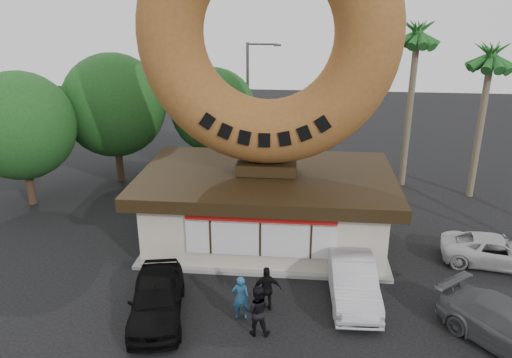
{
  "coord_description": "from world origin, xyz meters",
  "views": [
    {
      "loc": [
        1.6,
        -14.69,
        10.67
      ],
      "look_at": [
        -0.28,
        4.0,
        3.72
      ],
      "focal_mm": 35.0,
      "sensor_mm": 36.0,
      "label": 1
    }
  ],
  "objects_px": {
    "street_lamp": "(250,100)",
    "person_center": "(257,310)",
    "donut_shop": "(266,205)",
    "giant_donut": "(268,34)",
    "car_silver": "(352,280)",
    "car_white": "(497,251)",
    "person_left": "(241,297)",
    "person_right": "(267,289)",
    "car_black": "(157,298)"
  },
  "relations": [
    {
      "from": "giant_donut",
      "to": "person_center",
      "type": "height_order",
      "value": "giant_donut"
    },
    {
      "from": "person_center",
      "to": "person_right",
      "type": "height_order",
      "value": "person_center"
    },
    {
      "from": "donut_shop",
      "to": "street_lamp",
      "type": "bearing_deg",
      "value": 100.5
    },
    {
      "from": "person_left",
      "to": "person_center",
      "type": "relative_size",
      "value": 0.92
    },
    {
      "from": "street_lamp",
      "to": "person_left",
      "type": "bearing_deg",
      "value": -84.85
    },
    {
      "from": "giant_donut",
      "to": "car_white",
      "type": "xyz_separation_m",
      "value": [
        9.78,
        -1.29,
        -8.57
      ]
    },
    {
      "from": "car_white",
      "to": "donut_shop",
      "type": "bearing_deg",
      "value": 92.23
    },
    {
      "from": "street_lamp",
      "to": "car_black",
      "type": "height_order",
      "value": "street_lamp"
    },
    {
      "from": "donut_shop",
      "to": "street_lamp",
      "type": "xyz_separation_m",
      "value": [
        -1.86,
        10.02,
        2.72
      ]
    },
    {
      "from": "car_silver",
      "to": "person_center",
      "type": "bearing_deg",
      "value": -146.25
    },
    {
      "from": "giant_donut",
      "to": "car_black",
      "type": "bearing_deg",
      "value": -117.98
    },
    {
      "from": "person_center",
      "to": "car_silver",
      "type": "bearing_deg",
      "value": -145.03
    },
    {
      "from": "giant_donut",
      "to": "person_right",
      "type": "relative_size",
      "value": 6.26
    },
    {
      "from": "street_lamp",
      "to": "person_center",
      "type": "bearing_deg",
      "value": -82.91
    },
    {
      "from": "car_white",
      "to": "person_right",
      "type": "bearing_deg",
      "value": 123.91
    },
    {
      "from": "car_black",
      "to": "car_white",
      "type": "relative_size",
      "value": 1.01
    },
    {
      "from": "donut_shop",
      "to": "person_center",
      "type": "relative_size",
      "value": 6.21
    },
    {
      "from": "giant_donut",
      "to": "donut_shop",
      "type": "bearing_deg",
      "value": -90.0
    },
    {
      "from": "car_black",
      "to": "car_silver",
      "type": "bearing_deg",
      "value": 3.72
    },
    {
      "from": "donut_shop",
      "to": "car_black",
      "type": "xyz_separation_m",
      "value": [
        -3.33,
        -6.25,
        -1.0
      ]
    },
    {
      "from": "giant_donut",
      "to": "person_center",
      "type": "xyz_separation_m",
      "value": [
        0.24,
        -6.85,
        -8.28
      ]
    },
    {
      "from": "giant_donut",
      "to": "car_silver",
      "type": "distance_m",
      "value": 10.15
    },
    {
      "from": "giant_donut",
      "to": "car_silver",
      "type": "height_order",
      "value": "giant_donut"
    },
    {
      "from": "person_right",
      "to": "car_white",
      "type": "height_order",
      "value": "person_right"
    },
    {
      "from": "donut_shop",
      "to": "person_right",
      "type": "height_order",
      "value": "donut_shop"
    },
    {
      "from": "person_center",
      "to": "person_right",
      "type": "bearing_deg",
      "value": -100.84
    },
    {
      "from": "street_lamp",
      "to": "car_white",
      "type": "distance_m",
      "value": 16.67
    },
    {
      "from": "donut_shop",
      "to": "car_black",
      "type": "distance_m",
      "value": 7.16
    },
    {
      "from": "car_black",
      "to": "car_silver",
      "type": "height_order",
      "value": "car_black"
    },
    {
      "from": "street_lamp",
      "to": "person_left",
      "type": "distance_m",
      "value": 16.52
    },
    {
      "from": "donut_shop",
      "to": "car_silver",
      "type": "distance_m",
      "value": 5.74
    },
    {
      "from": "donut_shop",
      "to": "person_center",
      "type": "height_order",
      "value": "donut_shop"
    },
    {
      "from": "street_lamp",
      "to": "car_silver",
      "type": "bearing_deg",
      "value": -69.4
    },
    {
      "from": "person_left",
      "to": "car_white",
      "type": "xyz_separation_m",
      "value": [
        10.19,
        4.76,
        -0.21
      ]
    },
    {
      "from": "person_left",
      "to": "donut_shop",
      "type": "bearing_deg",
      "value": -102.71
    },
    {
      "from": "street_lamp",
      "to": "car_black",
      "type": "xyz_separation_m",
      "value": [
        -1.48,
        -16.27,
        -3.72
      ]
    },
    {
      "from": "donut_shop",
      "to": "giant_donut",
      "type": "bearing_deg",
      "value": 90.0
    },
    {
      "from": "person_left",
      "to": "car_silver",
      "type": "distance_m",
      "value": 4.3
    },
    {
      "from": "person_right",
      "to": "street_lamp",
      "type": "bearing_deg",
      "value": -92.25
    },
    {
      "from": "person_left",
      "to": "car_silver",
      "type": "xyz_separation_m",
      "value": [
        3.97,
        1.65,
        -0.07
      ]
    },
    {
      "from": "person_left",
      "to": "person_center",
      "type": "bearing_deg",
      "value": 120.06
    },
    {
      "from": "donut_shop",
      "to": "giant_donut",
      "type": "relative_size",
      "value": 1.04
    },
    {
      "from": "donut_shop",
      "to": "car_silver",
      "type": "height_order",
      "value": "donut_shop"
    },
    {
      "from": "person_right",
      "to": "car_silver",
      "type": "relative_size",
      "value": 0.37
    },
    {
      "from": "street_lamp",
      "to": "person_center",
      "type": "relative_size",
      "value": 4.43
    },
    {
      "from": "car_black",
      "to": "person_right",
      "type": "bearing_deg",
      "value": 0.15
    },
    {
      "from": "street_lamp",
      "to": "car_silver",
      "type": "relative_size",
      "value": 1.73
    },
    {
      "from": "donut_shop",
      "to": "car_black",
      "type": "bearing_deg",
      "value": -118.04
    },
    {
      "from": "person_right",
      "to": "person_left",
      "type": "bearing_deg",
      "value": 21.69
    },
    {
      "from": "donut_shop",
      "to": "car_silver",
      "type": "xyz_separation_m",
      "value": [
        3.56,
        -4.38,
        -1.01
      ]
    }
  ]
}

